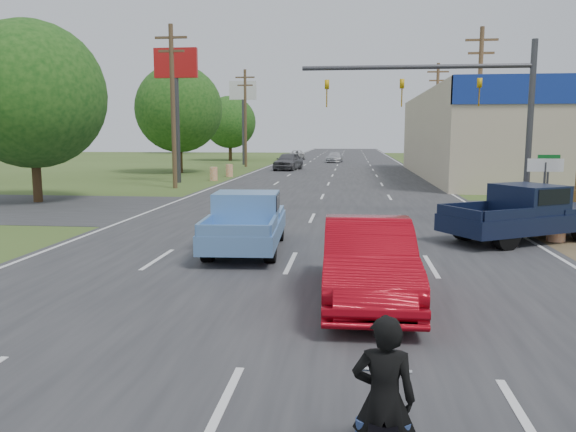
# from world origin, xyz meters

# --- Properties ---
(ground) EXTENTS (200.00, 200.00, 0.00)m
(ground) POSITION_xyz_m (0.00, 0.00, 0.00)
(ground) COLOR #3A4C1E
(ground) RESTS_ON ground
(main_road) EXTENTS (15.00, 180.00, 0.02)m
(main_road) POSITION_xyz_m (0.00, 40.00, 0.01)
(main_road) COLOR #2D2D30
(main_road) RESTS_ON ground
(cross_road) EXTENTS (120.00, 10.00, 0.02)m
(cross_road) POSITION_xyz_m (0.00, 18.00, 0.01)
(cross_road) COLOR #2D2D30
(cross_road) RESTS_ON ground
(utility_pole_2) EXTENTS (2.00, 0.28, 10.00)m
(utility_pole_2) POSITION_xyz_m (9.50, 31.00, 5.32)
(utility_pole_2) COLOR #4C3823
(utility_pole_2) RESTS_ON ground
(utility_pole_3) EXTENTS (2.00, 0.28, 10.00)m
(utility_pole_3) POSITION_xyz_m (9.50, 49.00, 5.32)
(utility_pole_3) COLOR #4C3823
(utility_pole_3) RESTS_ON ground
(utility_pole_5) EXTENTS (2.00, 0.28, 10.00)m
(utility_pole_5) POSITION_xyz_m (-9.50, 28.00, 5.32)
(utility_pole_5) COLOR #4C3823
(utility_pole_5) RESTS_ON ground
(utility_pole_6) EXTENTS (2.00, 0.28, 10.00)m
(utility_pole_6) POSITION_xyz_m (-9.50, 52.00, 5.32)
(utility_pole_6) COLOR #4C3823
(utility_pole_6) RESTS_ON ground
(tree_0) EXTENTS (7.14, 7.14, 8.84)m
(tree_0) POSITION_xyz_m (-14.00, 20.00, 5.26)
(tree_0) COLOR #422D19
(tree_0) RESTS_ON ground
(tree_1) EXTENTS (7.56, 7.56, 9.36)m
(tree_1) POSITION_xyz_m (-13.50, 42.00, 5.57)
(tree_1) COLOR #422D19
(tree_1) RESTS_ON ground
(tree_2) EXTENTS (6.72, 6.72, 8.32)m
(tree_2) POSITION_xyz_m (-14.20, 66.00, 4.95)
(tree_2) COLOR #422D19
(tree_2) RESTS_ON ground
(tree_5) EXTENTS (7.98, 7.98, 9.88)m
(tree_5) POSITION_xyz_m (30.00, 95.00, 5.88)
(tree_5) COLOR #422D19
(tree_5) RESTS_ON ground
(tree_6) EXTENTS (8.82, 8.82, 10.92)m
(tree_6) POSITION_xyz_m (-30.00, 95.00, 6.51)
(tree_6) COLOR #422D19
(tree_6) RESTS_ON ground
(barrel_0) EXTENTS (0.56, 0.56, 1.00)m
(barrel_0) POSITION_xyz_m (8.00, 12.00, 0.50)
(barrel_0) COLOR orange
(barrel_0) RESTS_ON ground
(barrel_1) EXTENTS (0.56, 0.56, 1.00)m
(barrel_1) POSITION_xyz_m (8.40, 20.50, 0.50)
(barrel_1) COLOR orange
(barrel_1) RESTS_ON ground
(barrel_2) EXTENTS (0.56, 0.56, 1.00)m
(barrel_2) POSITION_xyz_m (-8.50, 34.00, 0.50)
(barrel_2) COLOR orange
(barrel_2) RESTS_ON ground
(barrel_3) EXTENTS (0.56, 0.56, 1.00)m
(barrel_3) POSITION_xyz_m (-8.20, 38.00, 0.50)
(barrel_3) COLOR orange
(barrel_3) RESTS_ON ground
(pole_sign_left_near) EXTENTS (3.00, 0.35, 9.20)m
(pole_sign_left_near) POSITION_xyz_m (-10.50, 32.00, 7.17)
(pole_sign_left_near) COLOR #3F3F44
(pole_sign_left_near) RESTS_ON ground
(pole_sign_left_far) EXTENTS (3.00, 0.35, 9.20)m
(pole_sign_left_far) POSITION_xyz_m (-10.50, 56.00, 7.17)
(pole_sign_left_far) COLOR #3F3F44
(pole_sign_left_far) RESTS_ON ground
(lane_sign) EXTENTS (1.20, 0.08, 2.52)m
(lane_sign) POSITION_xyz_m (8.20, 14.00, 1.90)
(lane_sign) COLOR #3F3F44
(lane_sign) RESTS_ON ground
(street_name_sign) EXTENTS (0.80, 0.08, 2.61)m
(street_name_sign) POSITION_xyz_m (8.80, 15.50, 1.61)
(street_name_sign) COLOR #3F3F44
(street_name_sign) RESTS_ON ground
(signal_mast) EXTENTS (9.12, 0.40, 7.00)m
(signal_mast) POSITION_xyz_m (5.82, 17.00, 4.80)
(signal_mast) COLOR #3F3F44
(signal_mast) RESTS_ON ground
(red_convertible) EXTENTS (1.86, 5.01, 1.64)m
(red_convertible) POSITION_xyz_m (1.90, 4.81, 0.82)
(red_convertible) COLOR #9E0713
(red_convertible) RESTS_ON ground
(rider) EXTENTS (0.61, 0.42, 1.63)m
(rider) POSITION_xyz_m (1.87, -1.33, 0.82)
(rider) COLOR black
(rider) RESTS_ON ground
(blue_pickup) EXTENTS (2.25, 5.22, 1.70)m
(blue_pickup) POSITION_xyz_m (-1.46, 9.64, 0.86)
(blue_pickup) COLOR black
(blue_pickup) RESTS_ON ground
(navy_pickup) EXTENTS (5.70, 4.52, 1.79)m
(navy_pickup) POSITION_xyz_m (7.11, 12.00, 0.90)
(navy_pickup) COLOR black
(navy_pickup) RESTS_ON ground
(distant_car_grey) EXTENTS (2.77, 5.19, 1.68)m
(distant_car_grey) POSITION_xyz_m (-4.44, 46.98, 0.84)
(distant_car_grey) COLOR #535358
(distant_car_grey) RESTS_ON ground
(distant_car_silver) EXTENTS (2.11, 4.48, 1.26)m
(distant_car_silver) POSITION_xyz_m (-0.50, 62.44, 0.63)
(distant_car_silver) COLOR silver
(distant_car_silver) RESTS_ON ground
(distant_car_white) EXTENTS (2.49, 4.69, 1.26)m
(distant_car_white) POSITION_xyz_m (-5.86, 70.38, 0.63)
(distant_car_white) COLOR #BABABA
(distant_car_white) RESTS_ON ground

